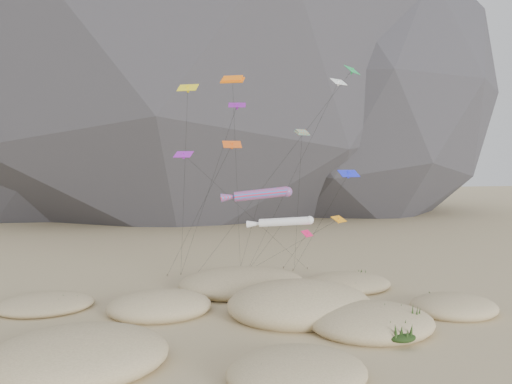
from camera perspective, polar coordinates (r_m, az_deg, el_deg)
ground at (r=48.65m, az=2.89°, el=-15.32°), size 500.00×500.00×0.00m
dunes at (r=51.89m, az=-0.32°, el=-13.24°), size 51.45×37.38×4.51m
dune_grass at (r=52.29m, az=0.64°, el=-13.01°), size 40.97×29.56×1.46m
kite_stakes at (r=71.89m, az=-1.56°, el=-9.07°), size 20.41×4.51×0.30m
rainbow_tube_kite at (r=55.71m, az=0.26°, el=-0.27°), size 8.04×15.74×12.97m
white_tube_kite at (r=56.79m, az=2.91°, el=-3.45°), size 7.25×12.14×9.63m
orange_parafoil at (r=57.82m, az=-2.69°, el=12.40°), size 5.95×18.14×25.50m
multi_parafoil at (r=61.70m, az=5.28°, el=6.51°), size 3.81×11.87×19.71m
delta_kites at (r=57.62m, az=2.98°, el=5.76°), size 22.93×19.37×27.24m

